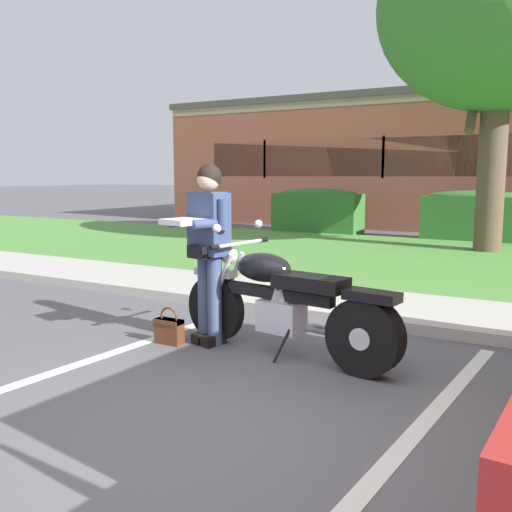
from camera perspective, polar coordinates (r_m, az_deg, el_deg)
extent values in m
plane|color=#565659|center=(3.84, -1.12, -16.46)|extent=(140.00, 140.00, 0.00)
cube|color=#B7B2A8|center=(6.13, 11.76, -6.54)|extent=(60.00, 0.20, 0.12)
cube|color=#B7B2A8|center=(6.92, 13.93, -5.07)|extent=(60.00, 1.50, 0.08)
cube|color=#518E3D|center=(10.89, 19.84, -0.58)|extent=(60.00, 6.74, 0.06)
cube|color=silver|center=(5.07, -18.15, -10.57)|extent=(0.49, 4.39, 0.01)
cube|color=silver|center=(3.66, 14.93, -17.97)|extent=(0.49, 4.39, 0.01)
cylinder|color=black|center=(5.50, -4.11, -5.29)|extent=(0.65, 0.19, 0.64)
cylinder|color=silver|center=(5.50, -4.11, -5.29)|extent=(0.19, 0.14, 0.18)
cylinder|color=black|center=(4.62, 11.01, -8.05)|extent=(0.66, 0.27, 0.64)
cylinder|color=silver|center=(4.62, 11.01, -8.05)|extent=(0.21, 0.22, 0.18)
cube|color=silver|center=(5.43, -4.14, -1.70)|extent=(0.46, 0.20, 0.06)
cube|color=black|center=(4.52, 11.69, -4.00)|extent=(0.46, 0.26, 0.08)
cylinder|color=silver|center=(5.29, -3.62, -2.73)|extent=(0.31, 0.09, 0.58)
cylinder|color=silver|center=(5.41, -2.50, -2.48)|extent=(0.31, 0.09, 0.58)
sphere|color=silver|center=(5.28, -2.78, 0.11)|extent=(0.17, 0.17, 0.17)
cylinder|color=silver|center=(5.18, -1.61, 1.29)|extent=(0.13, 0.72, 0.03)
cylinder|color=black|center=(4.91, -4.27, 0.88)|extent=(0.06, 0.11, 0.04)
cylinder|color=black|center=(5.46, 0.79, 1.65)|extent=(0.06, 0.11, 0.04)
sphere|color=silver|center=(4.95, -4.00, 2.81)|extent=(0.08, 0.08, 0.08)
sphere|color=silver|center=(5.41, 0.24, 3.29)|extent=(0.08, 0.08, 0.08)
cube|color=black|center=(4.99, 2.32, -3.85)|extent=(1.10, 0.26, 0.10)
ellipsoid|color=black|center=(5.04, 0.76, -1.16)|extent=(0.60, 0.40, 0.26)
cube|color=black|center=(4.78, 5.56, -2.70)|extent=(0.67, 0.37, 0.12)
cube|color=silver|center=(5.01, 2.58, -6.13)|extent=(0.43, 0.29, 0.28)
cylinder|color=silver|center=(5.00, 2.27, -4.29)|extent=(0.19, 0.14, 0.21)
cylinder|color=silver|center=(4.96, 2.92, -4.40)|extent=(0.19, 0.14, 0.21)
cylinder|color=silver|center=(4.96, 7.04, -7.54)|extent=(0.61, 0.16, 0.08)
cylinder|color=silver|center=(4.87, 9.09, -7.90)|extent=(0.61, 0.16, 0.08)
cylinder|color=black|center=(4.88, 2.64, -9.10)|extent=(0.14, 0.11, 0.30)
cube|color=black|center=(5.40, -4.34, -8.50)|extent=(0.17, 0.26, 0.10)
cube|color=black|center=(5.50, -5.32, -8.20)|extent=(0.17, 0.26, 0.10)
cylinder|color=#3D4C70|center=(5.32, -4.22, -4.54)|extent=(0.14, 0.14, 0.86)
cylinder|color=#3D4C70|center=(5.42, -5.21, -4.30)|extent=(0.14, 0.14, 0.86)
cube|color=navy|center=(5.26, -4.81, 3.26)|extent=(0.42, 0.31, 0.58)
cube|color=navy|center=(5.24, -4.85, 6.20)|extent=(0.34, 0.27, 0.06)
sphere|color=tan|center=(5.24, -4.87, 7.73)|extent=(0.21, 0.21, 0.21)
sphere|color=black|center=(5.25, -4.75, 8.06)|extent=(0.23, 0.23, 0.23)
cube|color=black|center=(5.20, -5.86, 0.42)|extent=(0.24, 0.15, 0.12)
cylinder|color=navy|center=(5.03, -4.98, 3.26)|extent=(0.17, 0.35, 0.09)
cylinder|color=navy|center=(5.28, -7.27, 3.46)|extent=(0.17, 0.35, 0.09)
cylinder|color=navy|center=(5.08, -3.36, 4.23)|extent=(0.10, 0.10, 0.28)
cylinder|color=navy|center=(5.41, -6.53, 4.43)|extent=(0.10, 0.10, 0.28)
cube|color=white|center=(5.06, -7.38, 3.48)|extent=(0.39, 0.39, 0.05)
cube|color=#562D19|center=(5.48, -8.82, -7.58)|extent=(0.28, 0.12, 0.24)
cube|color=#562D19|center=(5.45, -8.88, -6.58)|extent=(0.28, 0.13, 0.04)
torus|color=#562D19|center=(5.44, -8.85, -6.16)|extent=(0.20, 0.02, 0.20)
cylinder|color=brown|center=(12.42, 22.77, 7.29)|extent=(0.55, 0.55, 3.08)
ellipsoid|color=#3D7A33|center=(12.84, 23.66, 22.30)|extent=(4.78, 4.78, 4.06)
cylinder|color=brown|center=(12.57, 21.29, 14.54)|extent=(0.19, 0.97, 1.39)
cube|color=#336B2D|center=(15.68, 6.24, 4.31)|extent=(2.44, 0.90, 1.10)
ellipsoid|color=#336B2D|center=(15.65, 6.28, 6.32)|extent=(2.31, 0.84, 0.28)
cube|color=#336B2D|center=(14.55, 21.38, 3.50)|extent=(2.45, 0.90, 1.10)
ellipsoid|color=#336B2D|center=(14.52, 21.50, 5.66)|extent=(2.33, 0.84, 0.28)
cube|color=#93513D|center=(18.25, 0.90, 9.83)|extent=(0.08, 0.04, 1.20)
cube|color=#93513D|center=(16.74, 12.81, 9.77)|extent=(0.08, 0.04, 1.20)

